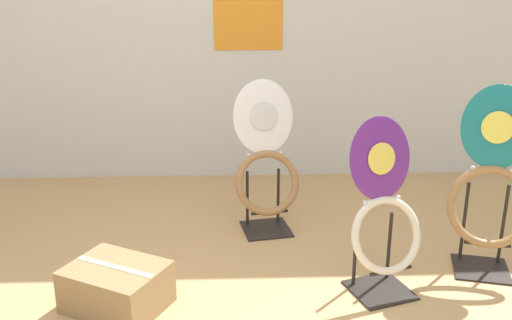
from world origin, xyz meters
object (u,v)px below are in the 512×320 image
(toilet_seat_display_white_plain, at_px, (266,165))
(toilet_seat_display_teal_sax, at_px, (492,187))
(toilet_seat_display_purple_note, at_px, (384,219))
(storage_box, at_px, (117,287))

(toilet_seat_display_white_plain, xyz_separation_m, toilet_seat_display_teal_sax, (1.12, -0.54, 0.05))
(toilet_seat_display_white_plain, bearing_deg, toilet_seat_display_purple_note, -54.24)
(toilet_seat_display_white_plain, relative_size, storage_box, 1.68)
(toilet_seat_display_white_plain, distance_m, toilet_seat_display_teal_sax, 1.24)
(toilet_seat_display_teal_sax, distance_m, toilet_seat_display_purple_note, 0.63)
(toilet_seat_display_white_plain, bearing_deg, toilet_seat_display_teal_sax, -25.67)
(toilet_seat_display_teal_sax, bearing_deg, toilet_seat_display_purple_note, -162.15)
(toilet_seat_display_teal_sax, distance_m, storage_box, 1.91)
(toilet_seat_display_teal_sax, height_order, storage_box, toilet_seat_display_teal_sax)
(toilet_seat_display_white_plain, xyz_separation_m, toilet_seat_display_purple_note, (0.52, -0.73, -0.03))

